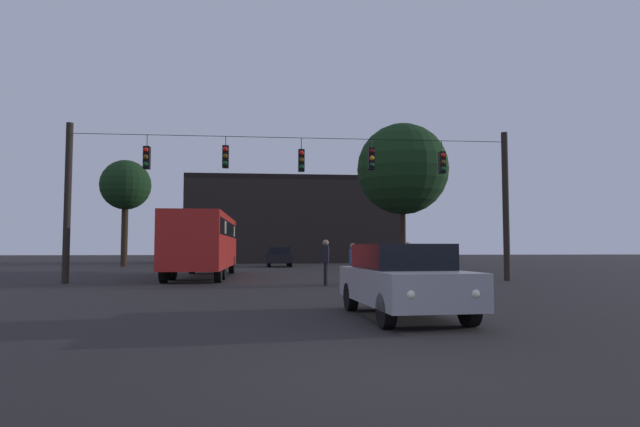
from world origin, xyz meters
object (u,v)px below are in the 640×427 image
(pedestrian_crossing_right, at_px, (326,259))
(pedestrian_crossing_center, at_px, (353,261))
(pedestrian_crossing_left, at_px, (408,261))
(city_bus, at_px, (204,239))
(tree_behind_building, at_px, (403,169))
(car_far_left, at_px, (279,256))
(car_near_right, at_px, (403,279))
(tree_left_silhouette, at_px, (126,186))

(pedestrian_crossing_right, bearing_deg, pedestrian_crossing_center, 18.34)
(pedestrian_crossing_left, distance_m, pedestrian_crossing_center, 2.16)
(city_bus, xyz_separation_m, pedestrian_crossing_center, (6.49, -5.98, -0.95))
(pedestrian_crossing_right, bearing_deg, tree_behind_building, 65.37)
(city_bus, bearing_deg, tree_behind_building, 36.02)
(car_far_left, height_order, pedestrian_crossing_right, pedestrian_crossing_right)
(pedestrian_crossing_center, bearing_deg, car_near_right, -93.28)
(car_far_left, relative_size, tree_behind_building, 0.44)
(pedestrian_crossing_left, relative_size, tree_left_silhouette, 0.20)
(pedestrian_crossing_center, bearing_deg, tree_behind_building, 68.43)
(tree_left_silhouette, xyz_separation_m, tree_behind_building, (20.50, -7.60, 0.52))
(car_far_left, xyz_separation_m, pedestrian_crossing_right, (1.32, -21.11, 0.21))
(car_far_left, distance_m, pedestrian_crossing_right, 21.15)
(car_far_left, distance_m, tree_behind_building, 11.83)
(city_bus, height_order, car_near_right, city_bus)
(pedestrian_crossing_center, xyz_separation_m, pedestrian_crossing_right, (-1.12, -0.37, 0.09))
(city_bus, bearing_deg, tree_left_silhouette, 115.89)
(pedestrian_crossing_left, xyz_separation_m, pedestrian_crossing_center, (-2.12, 0.39, -0.03))
(city_bus, relative_size, tree_left_silhouette, 1.31)
(car_near_right, relative_size, pedestrian_crossing_left, 2.65)
(pedestrian_crossing_left, height_order, tree_behind_building, tree_behind_building)
(city_bus, height_order, pedestrian_crossing_right, city_bus)
(pedestrian_crossing_left, bearing_deg, city_bus, 143.51)
(car_far_left, height_order, pedestrian_crossing_left, pedestrian_crossing_left)
(car_near_right, distance_m, pedestrian_crossing_center, 10.07)
(pedestrian_crossing_left, relative_size, pedestrian_crossing_right, 0.95)
(car_near_right, bearing_deg, pedestrian_crossing_center, 86.72)
(pedestrian_crossing_right, bearing_deg, car_far_left, 93.57)
(car_far_left, bearing_deg, tree_behind_building, -34.39)
(tree_behind_building, bearing_deg, pedestrian_crossing_center, -111.57)
(city_bus, bearing_deg, pedestrian_crossing_left, -36.49)
(pedestrian_crossing_center, height_order, tree_behind_building, tree_behind_building)
(car_far_left, bearing_deg, pedestrian_crossing_right, -86.43)
(car_near_right, xyz_separation_m, car_far_left, (-1.86, 30.79, 0.00))
(city_bus, relative_size, pedestrian_crossing_right, 6.25)
(car_far_left, xyz_separation_m, pedestrian_crossing_center, (2.44, -20.74, 0.12))
(city_bus, xyz_separation_m, pedestrian_crossing_right, (5.37, -6.35, -0.86))
(pedestrian_crossing_center, height_order, tree_left_silhouette, tree_left_silhouette)
(car_near_right, xyz_separation_m, tree_behind_building, (6.51, 25.06, 6.09))
(pedestrian_crossing_center, relative_size, tree_left_silhouette, 0.19)
(city_bus, xyz_separation_m, car_far_left, (4.05, 14.76, -1.07))
(car_near_right, xyz_separation_m, tree_left_silhouette, (-13.99, 32.66, 5.57))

